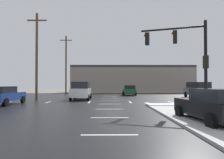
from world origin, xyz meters
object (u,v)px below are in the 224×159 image
(fire_hydrant, at_px, (183,102))
(utility_pole_distant, at_px, (66,64))
(sedan_green, at_px, (129,90))
(suv_grey, at_px, (198,89))
(sedan_black, at_px, (214,105))
(traffic_signal_mast, at_px, (187,51))
(suv_white, at_px, (81,90))
(sedan_blue, at_px, (4,95))
(utility_pole_far, at_px, (37,55))

(fire_hydrant, relative_size, utility_pole_distant, 0.07)
(fire_hydrant, relative_size, sedan_green, 0.17)
(suv_grey, relative_size, sedan_black, 1.07)
(traffic_signal_mast, bearing_deg, suv_white, -26.97)
(traffic_signal_mast, bearing_deg, utility_pole_distant, -40.82)
(suv_white, xyz_separation_m, utility_pole_distant, (-4.81, 15.56, 4.49))
(sedan_green, height_order, sedan_black, same)
(sedan_blue, xyz_separation_m, utility_pole_distant, (0.98, 22.06, 4.72))
(sedan_green, bearing_deg, utility_pole_distant, 62.79)
(suv_grey, bearing_deg, fire_hydrant, -30.92)
(suv_white, height_order, sedan_black, suv_white)
(sedan_blue, xyz_separation_m, suv_grey, (20.64, 9.80, 0.24))
(fire_hydrant, distance_m, suv_grey, 15.12)
(sedan_green, bearing_deg, sedan_blue, 143.71)
(sedan_blue, xyz_separation_m, sedan_green, (12.17, 16.13, 0.00))
(traffic_signal_mast, relative_size, sedan_green, 1.35)
(sedan_black, bearing_deg, traffic_signal_mast, -13.62)
(sedan_black, bearing_deg, utility_pole_distant, 17.07)
(sedan_blue, relative_size, suv_grey, 0.93)
(fire_hydrant, distance_m, suv_white, 13.33)
(suv_white, distance_m, sedan_green, 11.55)
(sedan_black, height_order, utility_pole_distant, utility_pole_distant)
(fire_hydrant, bearing_deg, sedan_black, -94.21)
(sedan_blue, distance_m, suv_grey, 22.85)
(utility_pole_distant, bearing_deg, traffic_signal_mast, -61.64)
(traffic_signal_mast, distance_m, sedan_blue, 15.39)
(utility_pole_far, bearing_deg, traffic_signal_mast, -34.13)
(suv_white, bearing_deg, sedan_blue, -42.63)
(sedan_black, relative_size, utility_pole_far, 0.47)
(suv_white, distance_m, suv_grey, 15.22)
(suv_grey, relative_size, utility_pole_distant, 0.46)
(suv_white, height_order, utility_pole_distant, utility_pole_distant)
(suv_white, bearing_deg, utility_pole_far, -86.66)
(traffic_signal_mast, distance_m, fire_hydrant, 3.74)
(suv_white, xyz_separation_m, suv_grey, (14.86, 3.29, 0.00))
(traffic_signal_mast, bearing_deg, suv_grey, -93.79)
(suv_white, height_order, suv_grey, same)
(sedan_blue, distance_m, utility_pole_distant, 22.58)
(suv_grey, bearing_deg, utility_pole_far, -85.05)
(fire_hydrant, relative_size, utility_pole_far, 0.08)
(suv_white, height_order, utility_pole_far, utility_pole_far)
(utility_pole_far, bearing_deg, fire_hydrant, -36.72)
(suv_white, distance_m, utility_pole_distant, 16.89)
(traffic_signal_mast, distance_m, suv_grey, 14.71)
(sedan_green, height_order, utility_pole_far, utility_pole_far)
(sedan_blue, relative_size, utility_pole_distant, 0.43)
(sedan_green, bearing_deg, utility_pole_far, 132.04)
(fire_hydrant, height_order, utility_pole_far, utility_pole_far)
(fire_hydrant, relative_size, sedan_blue, 0.17)
(fire_hydrant, xyz_separation_m, suv_white, (-8.37, 10.36, 0.55))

